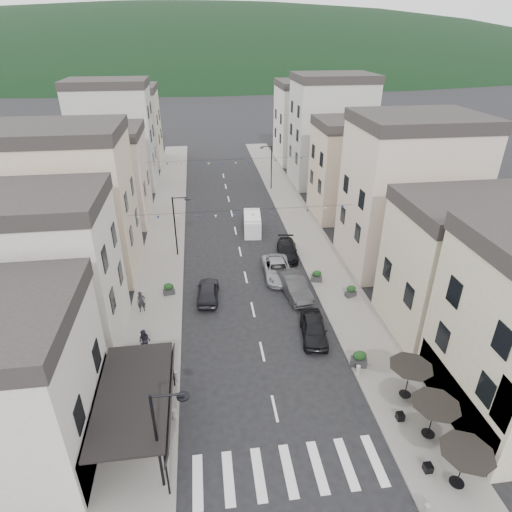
{
  "coord_description": "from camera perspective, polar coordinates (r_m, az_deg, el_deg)",
  "views": [
    {
      "loc": [
        -3.44,
        -11.45,
        19.47
      ],
      "look_at": [
        0.56,
        18.33,
        3.5
      ],
      "focal_mm": 30.0,
      "sensor_mm": 36.0,
      "label": 1
    }
  ],
  "objects": [
    {
      "name": "sidewalk_left",
      "position": [
        47.76,
        -11.87,
        3.38
      ],
      "size": [
        4.0,
        76.0,
        0.12
      ],
      "primitive_type": "cube",
      "color": "slate",
      "rests_on": "ground"
    },
    {
      "name": "parked_car_d",
      "position": [
        41.25,
        4.19,
        0.78
      ],
      "size": [
        2.4,
        4.78,
        1.33
      ],
      "primitive_type": "imported",
      "rotation": [
        0.0,
        0.0,
        -0.12
      ],
      "color": "black",
      "rests_on": "ground"
    },
    {
      "name": "planter_lb",
      "position": [
        35.92,
        -11.57,
        -4.31
      ],
      "size": [
        1.0,
        0.7,
        1.02
      ],
      "rotation": [
        0.0,
        0.0,
        0.23
      ],
      "color": "#29292B",
      "rests_on": "sidewalk_left"
    },
    {
      "name": "streetlamp_right_far",
      "position": [
        58.39,
        1.8,
        12.3
      ],
      "size": [
        1.7,
        0.56,
        6.0
      ],
      "color": "black",
      "rests_on": "ground"
    },
    {
      "name": "parked_car_e",
      "position": [
        34.92,
        -6.44,
        -4.69
      ],
      "size": [
        2.04,
        4.37,
        1.45
      ],
      "primitive_type": "imported",
      "rotation": [
        0.0,
        0.0,
        3.06
      ],
      "color": "black",
      "rests_on": "ground"
    },
    {
      "name": "planter_ra",
      "position": [
        29.14,
        13.6,
        -13.15
      ],
      "size": [
        1.14,
        0.85,
        1.14
      ],
      "rotation": [
        0.0,
        0.0,
        -0.32
      ],
      "color": "#29292B",
      "rests_on": "sidewalk_right"
    },
    {
      "name": "streetlamp_left_near",
      "position": [
        20.86,
        -12.39,
        -22.01
      ],
      "size": [
        1.7,
        0.56,
        6.0
      ],
      "color": "black",
      "rests_on": "ground"
    },
    {
      "name": "pedestrian_b",
      "position": [
        30.14,
        -14.62,
        -10.92
      ],
      "size": [
        0.97,
        0.83,
        1.74
      ],
      "primitive_type": "imported",
      "rotation": [
        0.0,
        0.0,
        -0.23
      ],
      "color": "black",
      "rests_on": "sidewalk_left"
    },
    {
      "name": "cafe_terrace",
      "position": [
        24.9,
        22.75,
        -18.22
      ],
      "size": [
        2.5,
        8.1,
        2.53
      ],
      "color": "black",
      "rests_on": "ground"
    },
    {
      "name": "hill_backdrop",
      "position": [
        312.08,
        -7.69,
        24.18
      ],
      "size": [
        640.0,
        360.0,
        70.0
      ],
      "primitive_type": "ellipsoid",
      "color": "black",
      "rests_on": "ground"
    },
    {
      "name": "bollards",
      "position": [
        25.73,
        2.73,
        -19.82
      ],
      "size": [
        11.66,
        10.26,
        0.6
      ],
      "color": "gray",
      "rests_on": "ground"
    },
    {
      "name": "boutique_awning",
      "position": [
        23.5,
        -15.42,
        -17.4
      ],
      "size": [
        3.77,
        7.5,
        3.28
      ],
      "color": "black",
      "rests_on": "ground"
    },
    {
      "name": "bunting_near",
      "position": [
        36.35,
        -1.66,
        5.64
      ],
      "size": [
        19.0,
        0.28,
        0.62
      ],
      "color": "black",
      "rests_on": "ground"
    },
    {
      "name": "parked_car_c",
      "position": [
        37.8,
        2.87,
        -1.79
      ],
      "size": [
        2.51,
        5.24,
        1.44
      ],
      "primitive_type": "imported",
      "rotation": [
        0.0,
        0.0,
        -0.02
      ],
      "color": "#919299",
      "rests_on": "ground"
    },
    {
      "name": "buildings_row_right",
      "position": [
        52.94,
        12.74,
        12.94
      ],
      "size": [
        10.2,
        54.16,
        14.5
      ],
      "color": "#B7AA91",
      "rests_on": "ground"
    },
    {
      "name": "bunting_far",
      "position": [
        51.46,
        -3.62,
        12.36
      ],
      "size": [
        19.0,
        0.28,
        0.62
      ],
      "color": "black",
      "rests_on": "ground"
    },
    {
      "name": "planter_rb",
      "position": [
        35.79,
        12.55,
        -4.58
      ],
      "size": [
        1.0,
        0.75,
        0.99
      ],
      "rotation": [
        0.0,
        0.0,
        0.33
      ],
      "color": "#2E2E30",
      "rests_on": "sidewalk_right"
    },
    {
      "name": "parked_car_b",
      "position": [
        35.34,
        5.15,
        -4.03
      ],
      "size": [
        2.35,
        5.05,
        1.6
      ],
      "primitive_type": "imported",
      "rotation": [
        0.0,
        0.0,
        0.14
      ],
      "color": "#2D2D2F",
      "rests_on": "ground"
    },
    {
      "name": "buildings_row_left",
      "position": [
        52.17,
        -20.04,
        11.5
      ],
      "size": [
        10.2,
        54.16,
        14.0
      ],
      "color": "beige",
      "rests_on": "ground"
    },
    {
      "name": "planter_la",
      "position": [
        29.59,
        -14.97,
        -12.57
      ],
      "size": [
        1.1,
        0.69,
        1.17
      ],
      "rotation": [
        0.0,
        0.0,
        0.11
      ],
      "color": "#2A2A2C",
      "rests_on": "sidewalk_left"
    },
    {
      "name": "sidewalk_right",
      "position": [
        48.83,
        5.96,
        4.4
      ],
      "size": [
        4.0,
        76.0,
        0.12
      ],
      "primitive_type": "cube",
      "color": "slate",
      "rests_on": "ground"
    },
    {
      "name": "streetlamp_left_far",
      "position": [
        40.7,
        -10.43,
        4.71
      ],
      "size": [
        1.7,
        0.56,
        6.0
      ],
      "color": "black",
      "rests_on": "ground"
    },
    {
      "name": "delivery_van",
      "position": [
        46.12,
        -0.5,
        4.43
      ],
      "size": [
        2.16,
        4.57,
        2.12
      ],
      "rotation": [
        0.0,
        0.0,
        -0.09
      ],
      "color": "silver",
      "rests_on": "ground"
    },
    {
      "name": "parked_car_a",
      "position": [
        30.93,
        7.72,
        -9.59
      ],
      "size": [
        2.28,
        4.5,
        1.47
      ],
      "primitive_type": "imported",
      "rotation": [
        0.0,
        0.0,
        -0.13
      ],
      "color": "black",
      "rests_on": "ground"
    },
    {
      "name": "pedestrian_a",
      "position": [
        34.15,
        -15.05,
        -5.9
      ],
      "size": [
        0.7,
        0.53,
        1.72
      ],
      "primitive_type": "imported",
      "rotation": [
        0.0,
        0.0,
        0.21
      ],
      "color": "black",
      "rests_on": "sidewalk_left"
    },
    {
      "name": "ground",
      "position": [
        22.84,
        5.51,
        -30.66
      ],
      "size": [
        700.0,
        700.0,
        0.0
      ],
      "primitive_type": "plane",
      "color": "black",
      "rests_on": "ground"
    },
    {
      "name": "planter_rc",
      "position": [
        37.32,
        8.1,
        -2.66
      ],
      "size": [
        1.03,
        0.76,
        1.03
      ],
      "rotation": [
        0.0,
        0.0,
        -0.3
      ],
      "color": "#323235",
      "rests_on": "sidewalk_right"
    }
  ]
}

